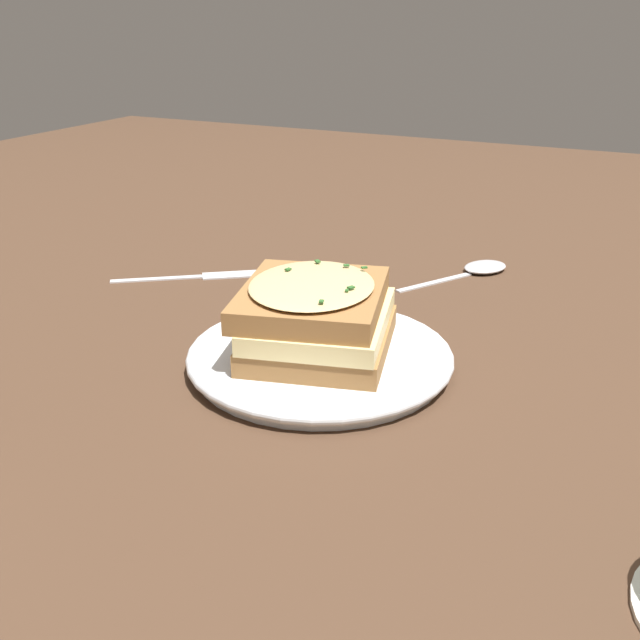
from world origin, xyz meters
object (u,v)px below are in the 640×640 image
object	(u,v)px
fork	(203,276)
spoon	(479,269)
sandwich	(317,316)
dinner_plate	(320,357)

from	to	relation	value
fork	spoon	xyz separation A→B (m)	(-0.29, -0.16, 0.00)
fork	spoon	bearing A→B (deg)	83.35
spoon	sandwich	bearing A→B (deg)	-70.32
dinner_plate	sandwich	bearing A→B (deg)	4.92
dinner_plate	fork	xyz separation A→B (m)	(0.23, -0.15, -0.01)
dinner_plate	spoon	bearing A→B (deg)	-101.05
sandwich	spoon	world-z (taller)	sandwich
fork	spoon	distance (m)	0.33
fork	sandwich	bearing A→B (deg)	20.29
dinner_plate	spoon	distance (m)	0.32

